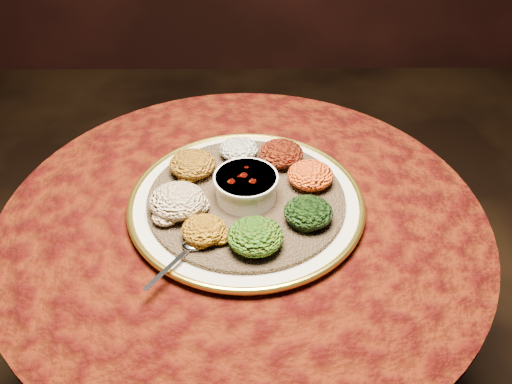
{
  "coord_description": "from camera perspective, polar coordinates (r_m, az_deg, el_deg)",
  "views": [
    {
      "loc": [
        0.02,
        -0.82,
        1.49
      ],
      "look_at": [
        0.03,
        0.05,
        0.76
      ],
      "focal_mm": 40.0,
      "sensor_mm": 36.0,
      "label": 1
    }
  ],
  "objects": [
    {
      "name": "spoon",
      "position": [
        1.02,
        -6.72,
        -5.64
      ],
      "size": [
        0.1,
        0.12,
        0.01
      ],
      "rotation": [
        0.0,
        0.0,
        -2.18
      ],
      "color": "silver",
      "rests_on": "injera"
    },
    {
      "name": "portion_timatim",
      "position": [
        1.08,
        -7.86,
        -0.88
      ],
      "size": [
        0.11,
        0.1,
        0.05
      ],
      "primitive_type": "ellipsoid",
      "color": "maroon",
      "rests_on": "injera"
    },
    {
      "name": "table",
      "position": [
        1.25,
        -1.21,
        -8.74
      ],
      "size": [
        0.96,
        0.96,
        0.73
      ],
      "color": "black",
      "rests_on": "ground"
    },
    {
      "name": "portion_kitfo",
      "position": [
        1.2,
        2.49,
        3.87
      ],
      "size": [
        0.09,
        0.09,
        0.05
      ],
      "primitive_type": "ellipsoid",
      "color": "black",
      "rests_on": "injera"
    },
    {
      "name": "portion_kik",
      "position": [
        1.03,
        -5.25,
        -3.79
      ],
      "size": [
        0.08,
        0.08,
        0.04
      ],
      "primitive_type": "ellipsoid",
      "color": "#9C5B0D",
      "rests_on": "injera"
    },
    {
      "name": "stew_bowl",
      "position": [
        1.1,
        -1.01,
        0.66
      ],
      "size": [
        0.13,
        0.13,
        0.05
      ],
      "color": "silver",
      "rests_on": "injera"
    },
    {
      "name": "platter",
      "position": [
        1.13,
        -0.98,
        -1.13
      ],
      "size": [
        0.47,
        0.47,
        0.02
      ],
      "rotation": [
        0.0,
        0.0,
        0.05
      ],
      "color": "beige",
      "rests_on": "table"
    },
    {
      "name": "portion_shiro",
      "position": [
        1.17,
        -6.36,
        2.8
      ],
      "size": [
        0.1,
        0.09,
        0.05
      ],
      "primitive_type": "ellipsoid",
      "color": "#924D11",
      "rests_on": "injera"
    },
    {
      "name": "portion_ayib",
      "position": [
        1.21,
        -1.76,
        4.3
      ],
      "size": [
        0.08,
        0.08,
        0.04
      ],
      "primitive_type": "ellipsoid",
      "color": "silver",
      "rests_on": "injera"
    },
    {
      "name": "portion_tikil",
      "position": [
        1.14,
        5.47,
        1.69
      ],
      "size": [
        0.09,
        0.09,
        0.04
      ],
      "primitive_type": "ellipsoid",
      "color": "#B9850F",
      "rests_on": "injera"
    },
    {
      "name": "portion_mixveg",
      "position": [
        1.01,
        -0.07,
        -4.45
      ],
      "size": [
        0.1,
        0.1,
        0.05
      ],
      "primitive_type": "ellipsoid",
      "color": "#8D3A09",
      "rests_on": "injera"
    },
    {
      "name": "injera",
      "position": [
        1.12,
        -0.99,
        -0.72
      ],
      "size": [
        0.46,
        0.46,
        0.01
      ],
      "primitive_type": "cylinder",
      "rotation": [
        0.0,
        0.0,
        -0.19
      ],
      "color": "brown",
      "rests_on": "platter"
    },
    {
      "name": "portion_gomen",
      "position": [
        1.06,
        5.26,
        -2.02
      ],
      "size": [
        0.09,
        0.09,
        0.04
      ],
      "primitive_type": "ellipsoid",
      "color": "black",
      "rests_on": "injera"
    }
  ]
}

